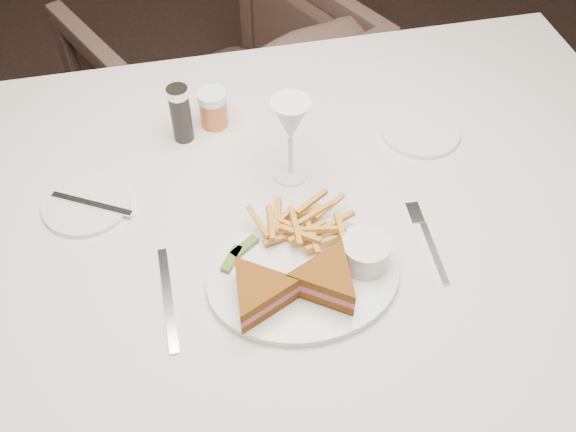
{
  "coord_description": "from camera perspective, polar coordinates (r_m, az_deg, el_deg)",
  "views": [
    {
      "loc": [
        -0.56,
        -0.58,
        1.62
      ],
      "look_at": [
        -0.35,
        0.11,
        0.8
      ],
      "focal_mm": 40.0,
      "sensor_mm": 36.0,
      "label": 1
    }
  ],
  "objects": [
    {
      "name": "chair_far",
      "position": [
        2.04,
        -5.67,
        10.8
      ],
      "size": [
        0.91,
        0.89,
        0.74
      ],
      "primitive_type": "imported",
      "rotation": [
        0.0,
        0.0,
        3.53
      ],
      "color": "#48332C",
      "rests_on": "ground"
    },
    {
      "name": "ground",
      "position": [
        1.81,
        12.35,
        -16.98
      ],
      "size": [
        5.0,
        5.0,
        0.0
      ],
      "primitive_type": "plane",
      "color": "black",
      "rests_on": "ground"
    },
    {
      "name": "table",
      "position": [
        1.46,
        -0.56,
        -9.56
      ],
      "size": [
        1.61,
        1.14,
        0.75
      ],
      "primitive_type": "cube",
      "rotation": [
        0.0,
        0.0,
        -0.07
      ],
      "color": "silver",
      "rests_on": "ground"
    },
    {
      "name": "table_setting",
      "position": [
        1.1,
        0.01,
        -0.68
      ],
      "size": [
        0.83,
        0.63,
        0.18
      ],
      "color": "white",
      "rests_on": "table"
    }
  ]
}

